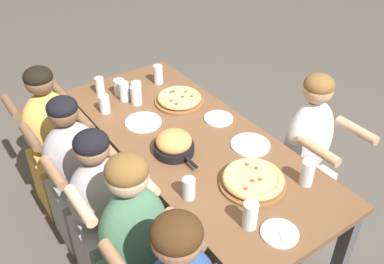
% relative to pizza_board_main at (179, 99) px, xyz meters
% --- Properties ---
extents(ground_plane, '(18.00, 18.00, 0.00)m').
position_rel_pizza_board_main_xyz_m(ground_plane, '(0.40, -0.17, -0.81)').
color(ground_plane, '#514C47').
rests_on(ground_plane, ground).
extents(dining_table, '(2.02, 0.84, 0.78)m').
position_rel_pizza_board_main_xyz_m(dining_table, '(0.40, -0.17, -0.12)').
color(dining_table, brown).
rests_on(dining_table, ground).
extents(pizza_board_main, '(0.34, 0.34, 0.06)m').
position_rel_pizza_board_main_xyz_m(pizza_board_main, '(0.00, 0.00, 0.00)').
color(pizza_board_main, brown).
rests_on(pizza_board_main, dining_table).
extents(pizza_board_second, '(0.36, 0.36, 0.06)m').
position_rel_pizza_board_main_xyz_m(pizza_board_second, '(0.92, -0.15, 0.00)').
color(pizza_board_second, brown).
rests_on(pizza_board_second, dining_table).
extents(skillet_bowl, '(0.35, 0.24, 0.14)m').
position_rel_pizza_board_main_xyz_m(skillet_bowl, '(0.44, -0.33, 0.03)').
color(skillet_bowl, black).
rests_on(skillet_bowl, dining_table).
extents(empty_plate_a, '(0.24, 0.24, 0.02)m').
position_rel_pizza_board_main_xyz_m(empty_plate_a, '(0.66, 0.08, -0.02)').
color(empty_plate_a, white).
rests_on(empty_plate_a, dining_table).
extents(empty_plate_b, '(0.18, 0.18, 0.02)m').
position_rel_pizza_board_main_xyz_m(empty_plate_b, '(1.25, -0.27, -0.02)').
color(empty_plate_b, white).
rests_on(empty_plate_b, dining_table).
extents(empty_plate_c, '(0.19, 0.19, 0.02)m').
position_rel_pizza_board_main_xyz_m(empty_plate_c, '(0.32, 0.09, -0.02)').
color(empty_plate_c, white).
rests_on(empty_plate_c, dining_table).
extents(empty_plate_d, '(0.24, 0.24, 0.02)m').
position_rel_pizza_board_main_xyz_m(empty_plate_d, '(0.07, -0.33, -0.02)').
color(empty_plate_d, white).
rests_on(empty_plate_d, dining_table).
extents(drinking_glass_a, '(0.07, 0.07, 0.15)m').
position_rel_pizza_board_main_xyz_m(drinking_glass_a, '(1.13, -0.35, 0.04)').
color(drinking_glass_a, silver).
rests_on(drinking_glass_a, dining_table).
extents(drinking_glass_b, '(0.06, 0.06, 0.12)m').
position_rel_pizza_board_main_xyz_m(drinking_glass_b, '(-0.44, -0.39, 0.03)').
color(drinking_glass_b, silver).
rests_on(drinking_glass_b, dining_table).
extents(drinking_glass_c, '(0.07, 0.07, 0.11)m').
position_rel_pizza_board_main_xyz_m(drinking_glass_c, '(-0.24, -0.20, 0.02)').
color(drinking_glass_c, silver).
rests_on(drinking_glass_c, dining_table).
extents(drinking_glass_d, '(0.07, 0.07, 0.15)m').
position_rel_pizza_board_main_xyz_m(drinking_glass_d, '(1.08, 0.10, 0.04)').
color(drinking_glass_d, silver).
rests_on(drinking_glass_d, dining_table).
extents(drinking_glass_e, '(0.08, 0.08, 0.12)m').
position_rel_pizza_board_main_xyz_m(drinking_glass_e, '(-0.34, -0.29, 0.02)').
color(drinking_glass_e, silver).
rests_on(drinking_glass_e, dining_table).
extents(drinking_glass_f, '(0.07, 0.07, 0.14)m').
position_rel_pizza_board_main_xyz_m(drinking_glass_f, '(-0.25, -0.29, 0.04)').
color(drinking_glass_f, silver).
rests_on(drinking_glass_f, dining_table).
extents(drinking_glass_g, '(0.08, 0.08, 0.13)m').
position_rel_pizza_board_main_xyz_m(drinking_glass_g, '(-0.16, -0.25, 0.03)').
color(drinking_glass_g, silver).
rests_on(drinking_glass_g, dining_table).
extents(drinking_glass_h, '(0.07, 0.07, 0.12)m').
position_rel_pizza_board_main_xyz_m(drinking_glass_h, '(0.80, -0.48, 0.03)').
color(drinking_glass_h, silver).
rests_on(drinking_glass_h, dining_table).
extents(drinking_glass_i, '(0.07, 0.07, 0.12)m').
position_rel_pizza_board_main_xyz_m(drinking_glass_i, '(-0.19, -0.47, 0.03)').
color(drinking_glass_i, silver).
rests_on(drinking_glass_i, dining_table).
extents(drinking_glass_j, '(0.07, 0.07, 0.14)m').
position_rel_pizza_board_main_xyz_m(drinking_glass_j, '(-0.32, 0.03, 0.03)').
color(drinking_glass_j, silver).
rests_on(drinking_glass_j, dining_table).
extents(diner_near_left, '(0.51, 0.40, 1.14)m').
position_rel_pizza_board_main_xyz_m(diner_near_left, '(-0.37, -0.81, -0.29)').
color(diner_near_left, gold).
rests_on(diner_near_left, ground).
extents(diner_far_midright, '(0.51, 0.40, 1.19)m').
position_rel_pizza_board_main_xyz_m(diner_far_midright, '(0.78, 0.47, -0.27)').
color(diner_far_midright, silver).
rests_on(diner_far_midright, ground).
extents(diner_near_midleft, '(0.51, 0.40, 1.11)m').
position_rel_pizza_board_main_xyz_m(diner_near_midleft, '(0.02, -0.81, -0.31)').
color(diner_near_midleft, '#99999E').
rests_on(diner_near_midleft, ground).
extents(diner_near_center, '(0.51, 0.40, 1.10)m').
position_rel_pizza_board_main_xyz_m(diner_near_center, '(0.41, -0.81, -0.31)').
color(diner_near_center, '#99999E').
rests_on(diner_near_center, ground).
extents(diner_near_midright, '(0.51, 0.40, 1.20)m').
position_rel_pizza_board_main_xyz_m(diner_near_midright, '(0.81, -0.81, -0.25)').
color(diner_near_midright, '#477556').
rests_on(diner_near_midright, ground).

